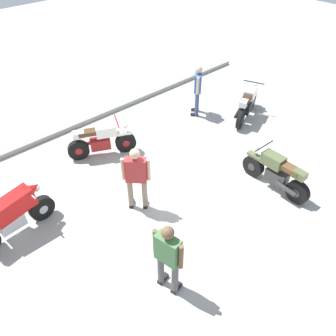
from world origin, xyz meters
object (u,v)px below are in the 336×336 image
(motorcycle_silver_cruiser, at_px, (247,104))
(motorcycle_olive_vintage, at_px, (276,173))
(person_in_blue_shirt, at_px, (198,87))
(person_in_green_shirt, at_px, (168,255))
(person_in_red_shirt, at_px, (136,176))
(motorcycle_cream_vintage, at_px, (101,141))
(motorcycle_red_sportbike, at_px, (11,215))

(motorcycle_silver_cruiser, bearing_deg, motorcycle_olive_vintage, -152.64)
(person_in_blue_shirt, relative_size, person_in_green_shirt, 0.99)
(motorcycle_olive_vintage, bearing_deg, person_in_red_shirt, 60.83)
(motorcycle_olive_vintage, distance_m, motorcycle_cream_vintage, 4.83)
(motorcycle_olive_vintage, xyz_separation_m, person_in_red_shirt, (-3.00, 1.82, 0.50))
(motorcycle_silver_cruiser, xyz_separation_m, motorcycle_cream_vintage, (-4.74, 1.52, -0.03))
(motorcycle_silver_cruiser, xyz_separation_m, person_in_red_shirt, (-5.32, -0.84, 0.47))
(motorcycle_olive_vintage, height_order, motorcycle_silver_cruiser, motorcycle_silver_cruiser)
(person_in_green_shirt, bearing_deg, motorcycle_red_sportbike, 105.42)
(motorcycle_olive_vintage, distance_m, person_in_red_shirt, 3.54)
(motorcycle_olive_vintage, xyz_separation_m, person_in_green_shirt, (-3.96, -0.27, 0.49))
(motorcycle_red_sportbike, xyz_separation_m, person_in_red_shirt, (2.51, -1.20, 0.40))
(motorcycle_olive_vintage, height_order, motorcycle_cream_vintage, same)
(motorcycle_silver_cruiser, distance_m, person_in_red_shirt, 5.41)
(motorcycle_olive_vintage, relative_size, person_in_green_shirt, 1.15)
(motorcycle_cream_vintage, bearing_deg, person_in_blue_shirt, 23.33)
(person_in_red_shirt, distance_m, person_in_green_shirt, 2.30)
(person_in_blue_shirt, bearing_deg, motorcycle_red_sportbike, 57.11)
(motorcycle_olive_vintage, height_order, person_in_blue_shirt, person_in_blue_shirt)
(motorcycle_olive_vintage, bearing_deg, motorcycle_silver_cruiser, -39.01)
(person_in_red_shirt, bearing_deg, person_in_green_shirt, -159.11)
(person_in_green_shirt, bearing_deg, person_in_red_shirt, 55.52)
(motorcycle_cream_vintage, relative_size, person_in_red_shirt, 1.05)
(motorcycle_red_sportbike, distance_m, person_in_blue_shirt, 6.90)
(motorcycle_silver_cruiser, distance_m, person_in_blue_shirt, 1.72)
(person_in_red_shirt, bearing_deg, motorcycle_red_sportbike, 110.04)
(motorcycle_silver_cruiser, xyz_separation_m, person_in_blue_shirt, (-1.02, 1.32, 0.45))
(motorcycle_olive_vintage, xyz_separation_m, motorcycle_red_sportbike, (-5.51, 3.02, 0.11))
(motorcycle_red_sportbike, relative_size, person_in_blue_shirt, 1.16)
(person_in_red_shirt, relative_size, person_in_blue_shirt, 1.02)
(motorcycle_silver_cruiser, bearing_deg, person_in_green_shirt, -176.50)
(motorcycle_cream_vintage, xyz_separation_m, person_in_red_shirt, (-0.59, -2.36, 0.50))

